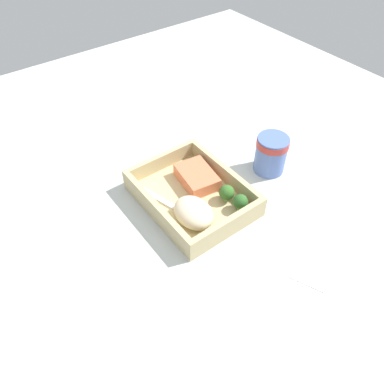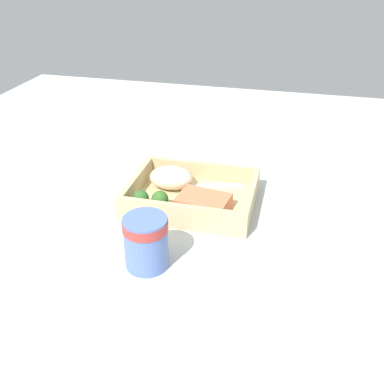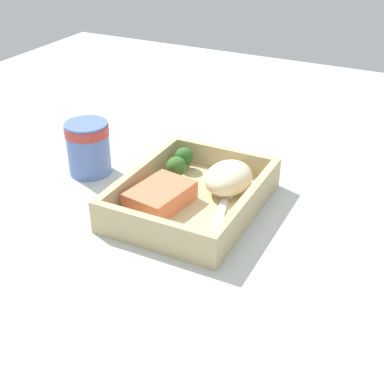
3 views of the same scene
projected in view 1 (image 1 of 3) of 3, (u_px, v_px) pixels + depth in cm
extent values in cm
cube|color=#B6BCB9|center=(192.00, 204.00, 80.82)|extent=(160.00, 160.00, 2.00)
cube|color=tan|center=(192.00, 199.00, 79.68)|extent=(24.52, 19.09, 1.20)
cube|color=tan|center=(156.00, 210.00, 74.15)|extent=(24.52, 1.20, 3.75)
cube|color=tan|center=(225.00, 173.00, 81.68)|extent=(24.52, 1.20, 3.75)
cube|color=tan|center=(161.00, 161.00, 84.48)|extent=(1.20, 16.69, 3.75)
cube|color=tan|center=(229.00, 225.00, 71.35)|extent=(1.20, 16.69, 3.75)
cube|color=#E5744D|center=(197.00, 177.00, 81.49)|extent=(10.45, 8.13, 2.90)
ellipsoid|color=beige|center=(194.00, 213.00, 73.21)|extent=(9.06, 6.97, 4.40)
cylinder|color=#81A95A|center=(240.00, 207.00, 76.36)|extent=(1.16, 1.16, 1.40)
sphere|color=#2D5F27|center=(240.00, 201.00, 75.27)|extent=(3.05, 3.05, 3.05)
cylinder|color=#77A156|center=(226.00, 198.00, 78.22)|extent=(1.23, 1.23, 1.29)
sphere|color=#356525|center=(227.00, 192.00, 77.13)|extent=(3.24, 3.24, 3.24)
cube|color=silver|center=(160.00, 200.00, 78.42)|extent=(12.22, 4.47, 0.44)
cube|color=silver|center=(190.00, 217.00, 75.06)|extent=(3.87, 3.05, 0.44)
cylinder|color=#536FB6|center=(271.00, 154.00, 84.13)|extent=(7.02, 7.02, 8.89)
cylinder|color=#B23833|center=(273.00, 143.00, 81.82)|extent=(7.24, 7.24, 1.60)
cube|color=white|center=(315.00, 258.00, 69.61)|extent=(11.63, 14.30, 0.24)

